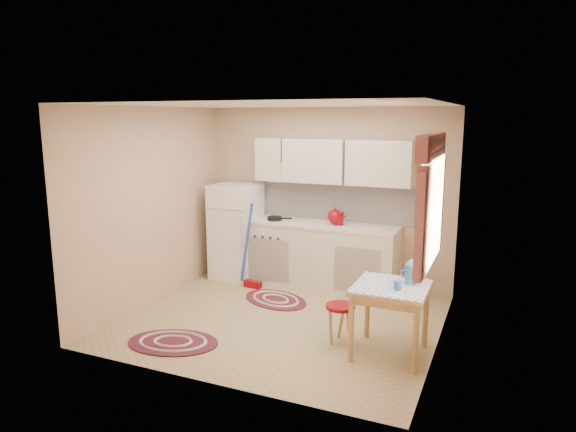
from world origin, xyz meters
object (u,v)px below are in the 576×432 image
Objects in this scene: table at (390,320)px; fridge at (236,231)px; stool at (340,324)px; base_cabinets at (316,257)px.

fridge is at bearing 148.47° from table.
table is 0.56m from stool.
base_cabinets reaches higher than table.
base_cabinets is 1.85m from stool.
table is at bearing -6.79° from stool.
fridge reaches higher than stool.
fridge is 3.33× the size of stool.
base_cabinets is at bearing 2.29° from fridge.
base_cabinets reaches higher than stool.
base_cabinets is 3.12× the size of table.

